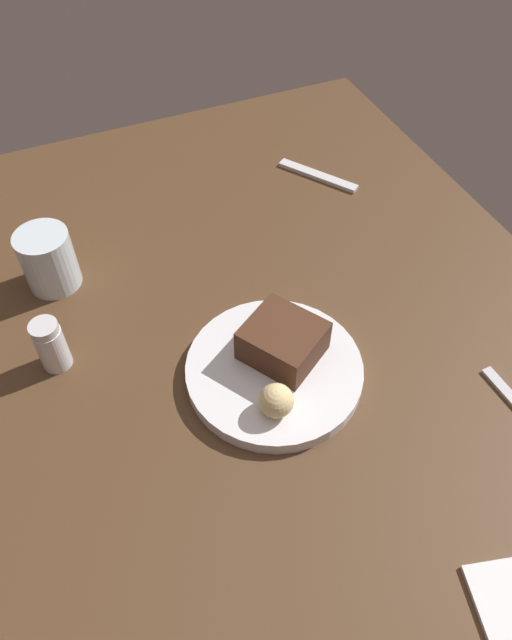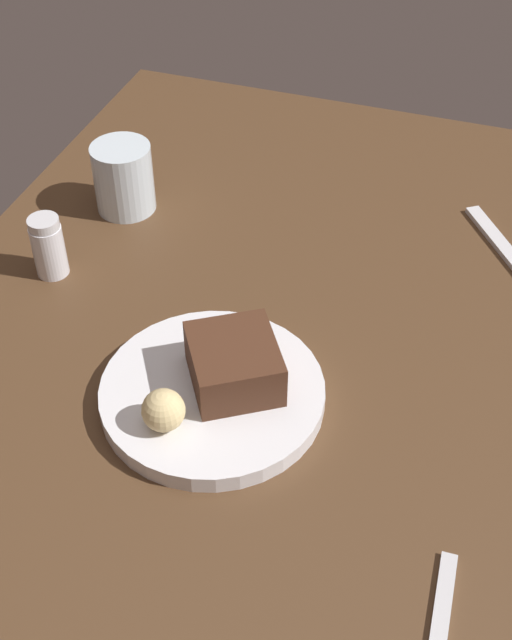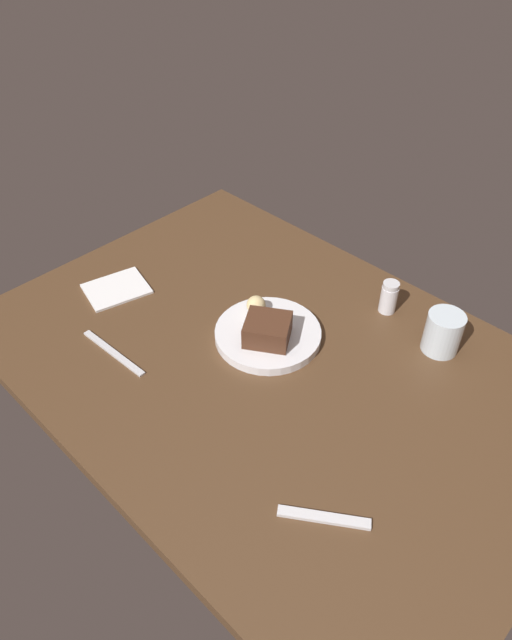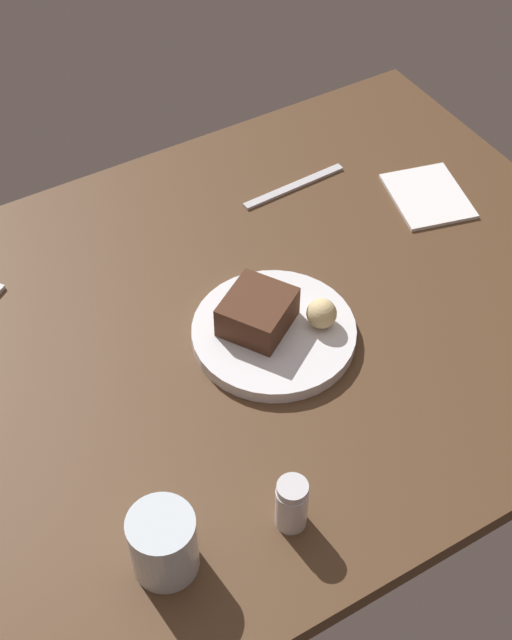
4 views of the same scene
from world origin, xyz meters
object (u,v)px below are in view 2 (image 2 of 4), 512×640
(water_glass, at_px, (124,178))
(dessert_plate, at_px, (212,394))
(chocolate_cake_slice, at_px, (234,364))
(salt_shaker, at_px, (48,247))
(bread_roll, at_px, (163,410))
(dessert_spoon, at_px, (499,242))

(water_glass, bearing_deg, dessert_plate, -140.89)
(chocolate_cake_slice, relative_size, salt_shaker, 1.19)
(dessert_plate, xyz_separation_m, chocolate_cake_slice, (0.02, -0.02, 0.03))
(chocolate_cake_slice, distance_m, salt_shaker, 0.30)
(chocolate_cake_slice, bearing_deg, salt_shaker, 67.19)
(bread_roll, distance_m, water_glass, 0.40)
(bread_roll, height_order, dessert_spoon, bread_roll)
(chocolate_cake_slice, distance_m, water_glass, 0.36)
(water_glass, distance_m, dessert_spoon, 0.48)
(dessert_plate, height_order, dessert_spoon, dessert_plate)
(chocolate_cake_slice, xyz_separation_m, bread_roll, (-0.08, 0.04, -0.00))
(dessert_spoon, bearing_deg, bread_roll, -67.69)
(dessert_plate, relative_size, salt_shaker, 2.94)
(chocolate_cake_slice, height_order, salt_shaker, salt_shaker)
(salt_shaker, distance_m, dessert_spoon, 0.55)
(chocolate_cake_slice, height_order, bread_roll, chocolate_cake_slice)
(dessert_plate, relative_size, water_glass, 2.52)
(dessert_plate, bearing_deg, chocolate_cake_slice, -49.87)
(chocolate_cake_slice, bearing_deg, dessert_plate, 130.13)
(dessert_plate, height_order, bread_roll, bread_roll)
(dessert_spoon, bearing_deg, salt_shaker, -100.35)
(water_glass, xyz_separation_m, dessert_spoon, (0.08, -0.47, -0.04))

